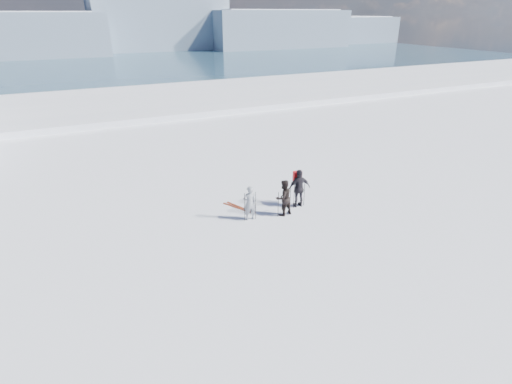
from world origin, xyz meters
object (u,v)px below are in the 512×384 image
(skier_grey, at_px, (250,203))
(skier_pack, at_px, (299,188))
(skis_loose, at_px, (239,208))
(skier_dark, at_px, (284,198))

(skier_grey, height_order, skier_pack, skier_pack)
(skier_pack, height_order, skis_loose, skier_pack)
(skier_dark, distance_m, skier_pack, 1.12)
(skier_grey, distance_m, skis_loose, 1.40)
(skier_grey, bearing_deg, skier_pack, -172.26)
(skier_dark, relative_size, skier_pack, 0.91)
(skier_grey, distance_m, skier_pack, 2.55)
(skier_dark, bearing_deg, skier_grey, -17.55)
(skier_pack, xyz_separation_m, skis_loose, (-2.52, 0.99, -0.87))
(skier_grey, height_order, skier_dark, skier_dark)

